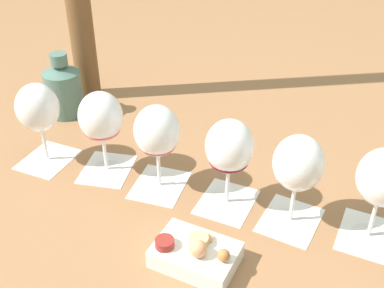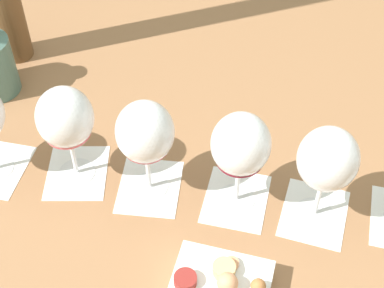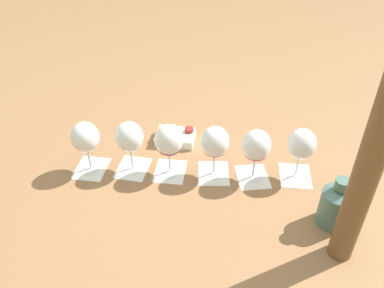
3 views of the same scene
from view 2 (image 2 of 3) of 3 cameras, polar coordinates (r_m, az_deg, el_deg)
The scene contains 10 objects.
ground_plane at distance 0.95m, azimuth -0.05°, elevation -4.80°, with size 8.00×8.00×0.00m, color #936642.
tasting_card_1 at distance 1.00m, azimuth -11.08°, elevation -2.71°, with size 0.13×0.14×0.00m.
tasting_card_2 at distance 0.96m, azimuth -4.14°, elevation -4.15°, with size 0.14×0.15×0.00m.
tasting_card_3 at distance 0.95m, azimuth 4.28°, elevation -5.31°, with size 0.14×0.15×0.00m.
tasting_card_4 at distance 0.95m, azimuth 11.75°, elevation -6.58°, with size 0.15×0.15×0.00m.
wine_glass_1 at distance 0.91m, azimuth -12.16°, elevation 2.21°, with size 0.09×0.09×0.18m.
wine_glass_2 at distance 0.87m, azimuth -4.56°, elevation 0.83°, with size 0.09×0.09×0.18m.
wine_glass_3 at distance 0.85m, azimuth 4.73°, elevation -0.36°, with size 0.09×0.09×0.18m.
wine_glass_4 at distance 0.85m, azimuth 12.97°, elevation -1.77°, with size 0.09×0.09×0.18m.
snack_dish at distance 0.84m, azimuth 2.86°, elevation -13.36°, with size 0.16×0.15×0.06m.
Camera 2 is at (-0.17, -0.56, 0.75)m, focal length 55.00 mm.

